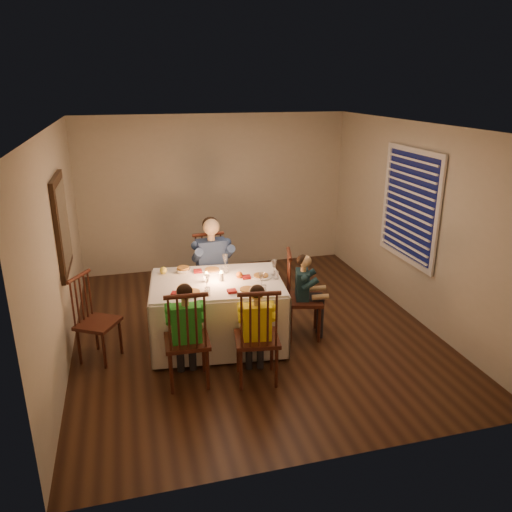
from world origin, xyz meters
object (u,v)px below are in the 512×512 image
object	(u,v)px
chair_adult	(214,313)
chair_near_right	(257,379)
chair_near_left	(189,382)
dining_table	(217,299)
child_yellow	(257,379)
chair_end	(303,335)
serving_bowl	(183,270)
child_teal	(303,335)
adult	(214,313)
child_green	(189,382)
chair_extra	(102,358)

from	to	relation	value
chair_adult	chair_near_right	distance (m)	1.76
chair_near_right	chair_near_left	bearing A→B (deg)	-2.07
dining_table	child_yellow	xyz separation A→B (m)	(0.25, -0.92, -0.59)
chair_end	serving_bowl	size ratio (longest dim) A/B	5.80
chair_end	serving_bowl	world-z (taller)	serving_bowl
chair_adult	child_teal	xyz separation A→B (m)	(0.99, -0.93, 0.00)
child_yellow	dining_table	bearing A→B (deg)	-65.98
chair_near_left	serving_bowl	bearing A→B (deg)	-93.46
adult	serving_bowl	bearing A→B (deg)	-138.76
dining_table	child_yellow	size ratio (longest dim) A/B	1.51
child_yellow	child_teal	world-z (taller)	child_yellow
chair_near_right	child_green	size ratio (longest dim) A/B	0.97
adult	child_teal	xyz separation A→B (m)	(0.99, -0.93, 0.00)
chair_near_right	adult	size ratio (longest dim) A/B	0.82
child_green	serving_bowl	distance (m)	1.45
chair_end	child_green	xyz separation A→B (m)	(-1.56, -0.69, 0.00)
adult	child_yellow	bearing A→B (deg)	-88.47
chair_extra	child_yellow	distance (m)	1.88
chair_near_right	child_teal	bearing A→B (deg)	-126.74
child_teal	serving_bowl	bearing A→B (deg)	86.24
chair_extra	adult	size ratio (longest dim) A/B	0.75
chair_end	chair_extra	world-z (taller)	chair_end
chair_near_left	dining_table	bearing A→B (deg)	-118.74
dining_table	chair_extra	distance (m)	1.52
dining_table	child_green	bearing A→B (deg)	-114.91
chair_adult	dining_table	bearing A→B (deg)	-100.08
chair_end	adult	world-z (taller)	adult
child_teal	child_green	bearing A→B (deg)	128.66
child_teal	child_yellow	bearing A→B (deg)	149.51
chair_near_right	serving_bowl	distance (m)	1.67
dining_table	adult	size ratio (longest dim) A/B	1.23
chair_adult	chair_end	distance (m)	1.36
chair_extra	child_teal	bearing A→B (deg)	-60.20
dining_table	chair_adult	size ratio (longest dim) A/B	1.51
chair_near_left	adult	bearing A→B (deg)	-106.84
chair_extra	serving_bowl	distance (m)	1.41
chair_near_right	child_green	distance (m)	0.74
chair_near_right	serving_bowl	size ratio (longest dim) A/B	5.80
chair_adult	adult	size ratio (longest dim) A/B	0.82
child_yellow	child_teal	xyz separation A→B (m)	(0.84, 0.83, 0.00)
chair_extra	serving_bowl	bearing A→B (deg)	-36.86
chair_end	serving_bowl	xyz separation A→B (m)	(-1.44, 0.48, 0.85)
chair_end	serving_bowl	bearing A→B (deg)	86.24
chair_near_right	child_yellow	xyz separation A→B (m)	(0.00, 0.00, 0.00)
serving_bowl	chair_end	bearing A→B (deg)	-18.59
child_yellow	serving_bowl	size ratio (longest dim) A/B	5.80
dining_table	chair_near_left	xyz separation A→B (m)	(-0.47, -0.78, -0.59)
chair_extra	child_green	distance (m)	1.19
chair_end	child_yellow	world-z (taller)	same
chair_adult	chair_end	xyz separation A→B (m)	(0.99, -0.93, 0.00)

